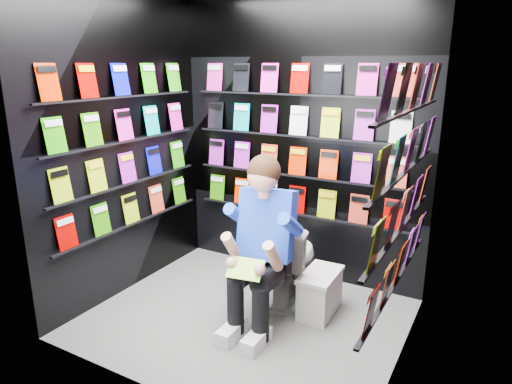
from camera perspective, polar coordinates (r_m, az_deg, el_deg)
The scene contains 13 objects.
floor at distance 3.83m, azimuth -1.40°, elevation -15.50°, with size 2.40×2.40×0.00m, color #5C5C59.
wall_back at distance 4.22m, azimuth 5.46°, elevation 6.34°, with size 2.40×0.04×2.60m, color black.
wall_front at distance 2.56m, azimuth -13.08°, elevation -0.17°, with size 2.40×0.04×2.60m, color black.
wall_left at distance 4.08m, azimuth -16.26°, elevation 5.46°, with size 0.04×2.00×2.60m, color black.
wall_right at distance 2.93m, azimuth 19.06°, elevation 1.36°, with size 0.04×2.00×2.60m, color black.
comics_back at distance 4.19m, azimuth 5.30°, elevation 6.35°, with size 2.10×0.06×1.37m, color red, non-canonical shape.
comics_left at distance 4.06m, azimuth -15.96°, elevation 5.50°, with size 0.06×1.70×1.37m, color red, non-canonical shape.
comics_right at distance 2.93m, azimuth 18.49°, elevation 1.53°, with size 0.06×1.70×1.37m, color red, non-canonical shape.
toilet at distance 3.96m, azimuth 4.13°, elevation -8.39°, with size 0.42×0.75×0.73m, color white.
longbox at distance 3.85m, azimuth 7.97°, elevation -12.61°, with size 0.24×0.44×0.33m, color silver.
longbox_lid at distance 3.77m, azimuth 8.08°, elevation -10.19°, with size 0.26×0.46×0.03m, color silver.
reader at distance 3.48m, azimuth 1.59°, elevation -4.24°, with size 0.55×0.81×1.49m, color blue, non-canonical shape.
held_comic at distance 3.28m, azimuth -1.32°, elevation -9.57°, with size 0.26×0.01×0.18m, color green.
Camera 1 is at (1.68, -2.81, 1.98)m, focal length 32.00 mm.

